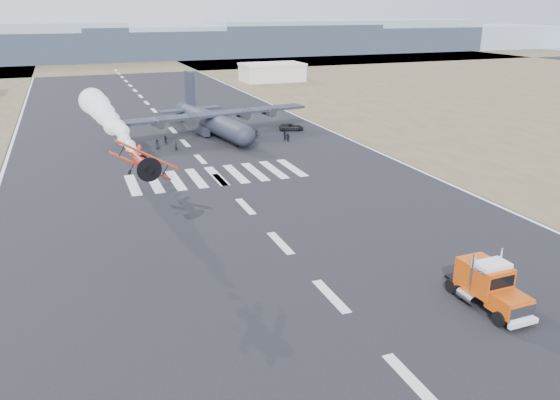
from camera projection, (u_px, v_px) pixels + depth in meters
ground at (411, 380)px, 36.19m from camera, size 500.00×500.00×0.00m
scrub_far at (110, 64)px, 238.38m from camera, size 500.00×80.00×0.00m
runway_markings at (201, 159)px, 88.93m from camera, size 60.00×260.00×0.01m
ridge_seg_d at (103, 45)px, 262.58m from camera, size 150.00×50.00×13.00m
ridge_seg_e at (233, 40)px, 284.42m from camera, size 150.00×50.00×15.00m
ridge_seg_f at (344, 36)px, 306.26m from camera, size 150.00×50.00×17.00m
ridge_seg_g at (440, 37)px, 329.10m from camera, size 150.00×50.00×13.00m
hangar_right at (272, 72)px, 182.74m from camera, size 20.50×12.50×5.90m
semi_truck at (489, 285)px, 44.62m from camera, size 3.05×8.83×3.97m
aerobatic_biplane at (142, 161)px, 50.73m from camera, size 5.56×5.73×4.57m
smoke_trail at (100, 108)px, 76.39m from camera, size 4.34×36.89×4.01m
transport_aircraft at (211, 120)px, 105.41m from camera, size 38.17×31.30×11.03m
support_vehicle at (291, 127)px, 109.65m from camera, size 5.49×3.70×1.40m
crew_a at (223, 133)px, 103.52m from camera, size 0.71×0.77×1.71m
crew_b at (165, 140)px, 98.36m from camera, size 0.83×0.58×1.59m
crew_c at (257, 134)px, 102.63m from camera, size 1.16×0.56×1.78m
crew_d at (253, 135)px, 101.60m from camera, size 1.05×0.59×1.75m
crew_e at (157, 144)px, 94.96m from camera, size 0.90×0.58×1.80m
crew_f at (288, 137)px, 100.63m from camera, size 0.89×1.63×1.67m
crew_g at (176, 147)px, 93.79m from camera, size 0.71×0.66×1.58m
crew_h at (284, 136)px, 101.09m from camera, size 0.68×0.94×1.77m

